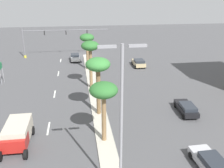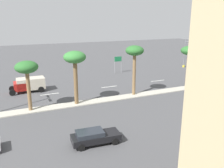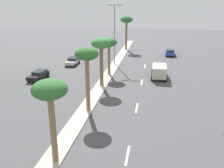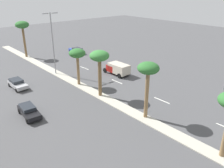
{
  "view_description": "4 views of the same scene",
  "coord_description": "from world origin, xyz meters",
  "views": [
    {
      "loc": [
        2.41,
        57.6,
        14.26
      ],
      "look_at": [
        -1.58,
        30.19,
        3.84
      ],
      "focal_mm": 39.96,
      "sensor_mm": 36.0,
      "label": 1
    },
    {
      "loc": [
        -29.03,
        37.98,
        11.11
      ],
      "look_at": [
        -0.11,
        25.15,
        2.27
      ],
      "focal_mm": 37.87,
      "sensor_mm": 36.0,
      "label": 2
    },
    {
      "loc": [
        7.68,
        -4.28,
        12.23
      ],
      "look_at": [
        2.88,
        23.09,
        2.79
      ],
      "focal_mm": 39.97,
      "sensor_mm": 36.0,
      "label": 3
    },
    {
      "loc": [
        -20.04,
        4.52,
        15.49
      ],
      "look_at": [
        -0.04,
        27.39,
        2.88
      ],
      "focal_mm": 37.61,
      "sensor_mm": 36.0,
      "label": 4
    }
  ],
  "objects": [
    {
      "name": "palm_tree_center",
      "position": [
        0.28,
        58.81,
        7.15
      ],
      "size": [
        3.07,
        3.07,
        8.28
      ],
      "color": "brown",
      "rests_on": "median_curb"
    },
    {
      "name": "ground_plane",
      "position": [
        0.0,
        28.36,
        0.0
      ],
      "size": [
        160.0,
        160.0,
        0.0
      ],
      "primitive_type": "plane",
      "color": "#4C4C4F"
    },
    {
      "name": "lane_stripe_right",
      "position": [
        5.9,
        32.84,
        0.01
      ],
      "size": [
        0.2,
        2.8,
        0.01
      ],
      "primitive_type": "cube",
      "color": "silver",
      "rests_on": "ground"
    },
    {
      "name": "palm_tree_mid",
      "position": [
        0.06,
        30.25,
        5.98
      ],
      "size": [
        2.86,
        2.86,
        7.02
      ],
      "color": "brown",
      "rests_on": "median_curb"
    },
    {
      "name": "sedan_black_trailing",
      "position": [
        -10.64,
        31.58,
        0.72
      ],
      "size": [
        2.13,
        4.55,
        1.32
      ],
      "color": "black",
      "rests_on": "ground"
    },
    {
      "name": "lane_stripe_left",
      "position": [
        5.9,
        42.82,
        0.01
      ],
      "size": [
        0.2,
        2.8,
        0.01
      ],
      "primitive_type": "cube",
      "color": "silver",
      "rests_on": "ground"
    },
    {
      "name": "palm_tree_near",
      "position": [
        0.39,
        21.39,
        6.24
      ],
      "size": [
        2.63,
        2.63,
        7.27
      ],
      "color": "olive",
      "rests_on": "median_curb"
    },
    {
      "name": "palm_tree_trailing",
      "position": [
        0.38,
        11.46,
        5.78
      ],
      "size": [
        2.65,
        2.65,
        6.74
      ],
      "color": "olive",
      "rests_on": "median_curb"
    },
    {
      "name": "street_lamp_left",
      "position": [
        -0.23,
        43.62,
        6.63
      ],
      "size": [
        2.9,
        0.24,
        11.28
      ],
      "color": "gray",
      "rests_on": "median_curb"
    },
    {
      "name": "lane_stripe_mid",
      "position": [
        5.9,
        23.0,
        0.01
      ],
      "size": [
        0.2,
        2.8,
        0.01
      ],
      "primitive_type": "cube",
      "color": "silver",
      "rests_on": "ground"
    },
    {
      "name": "sedan_silver_inboard",
      "position": [
        -8.26,
        41.74,
        0.74
      ],
      "size": [
        2.06,
        4.4,
        1.39
      ],
      "color": "#B2B2B7",
      "rests_on": "ground"
    },
    {
      "name": "lane_stripe_trailing",
      "position": [
        5.9,
        13.29,
        0.01
      ],
      "size": [
        0.2,
        2.8,
        0.01
      ],
      "primitive_type": "cube",
      "color": "silver",
      "rests_on": "ground"
    },
    {
      "name": "median_curb",
      "position": [
        0.0,
        36.47,
        0.06
      ],
      "size": [
        1.8,
        72.93,
        0.12
      ],
      "primitive_type": "cube",
      "color": "#B7B2A3",
      "rests_on": "ground"
    },
    {
      "name": "palm_tree_far",
      "position": [
        0.09,
        36.13,
        5.29
      ],
      "size": [
        2.72,
        2.72,
        6.16
      ],
      "color": "olive",
      "rests_on": "median_curb"
    },
    {
      "name": "box_truck",
      "position": [
        8.51,
        35.59,
        1.21
      ],
      "size": [
        2.5,
        5.3,
        2.16
      ],
      "color": "#B21E19",
      "rests_on": "ground"
    },
    {
      "name": "sedan_blue_front",
      "position": [
        11.1,
        53.68,
        0.78
      ],
      "size": [
        2.22,
        4.54,
        1.45
      ],
      "color": "#2D47AD",
      "rests_on": "ground"
    }
  ]
}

